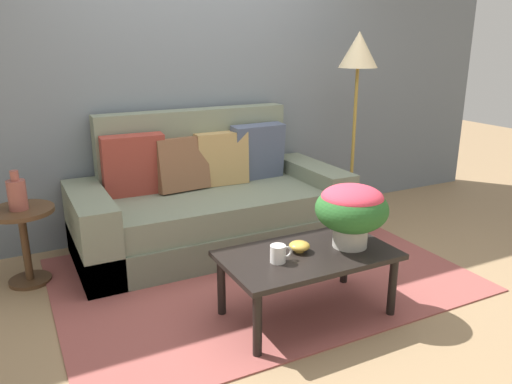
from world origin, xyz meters
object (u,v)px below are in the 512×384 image
(potted_plant, at_px, (352,208))
(table_vase, at_px, (17,194))
(coffee_mug, at_px, (278,254))
(snack_bowl, at_px, (299,246))
(side_table, at_px, (23,232))
(couch, at_px, (209,205))
(coffee_table, at_px, (308,261))
(floor_lamp, at_px, (358,67))

(potted_plant, height_order, table_vase, table_vase)
(coffee_mug, bearing_deg, snack_bowl, 20.27)
(side_table, bearing_deg, table_vase, -113.98)
(potted_plant, bearing_deg, couch, 105.70)
(coffee_mug, bearing_deg, potted_plant, 0.09)
(coffee_mug, bearing_deg, side_table, 134.65)
(potted_plant, distance_m, table_vase, 2.16)
(side_table, relative_size, snack_bowl, 4.29)
(couch, distance_m, coffee_table, 1.31)
(table_vase, bearing_deg, snack_bowl, -39.64)
(coffee_table, relative_size, floor_lamp, 0.61)
(couch, bearing_deg, snack_bowl, -87.32)
(coffee_mug, bearing_deg, floor_lamp, 40.43)
(coffee_table, height_order, table_vase, table_vase)
(couch, xyz_separation_m, side_table, (-1.37, -0.07, 0.04))
(floor_lamp, bearing_deg, coffee_mug, -139.57)
(potted_plant, bearing_deg, side_table, 144.07)
(side_table, height_order, table_vase, table_vase)
(side_table, xyz_separation_m, table_vase, (-0.00, -0.01, 0.27))
(floor_lamp, bearing_deg, coffee_table, -135.69)
(couch, height_order, coffee_mug, couch)
(potted_plant, xyz_separation_m, coffee_mug, (-0.50, -0.00, -0.19))
(coffee_table, distance_m, table_vase, 1.94)
(side_table, relative_size, potted_plant, 1.23)
(coffee_table, xyz_separation_m, potted_plant, (0.28, -0.03, 0.29))
(coffee_table, xyz_separation_m, snack_bowl, (-0.04, 0.03, 0.09))
(couch, relative_size, table_vase, 8.04)
(floor_lamp, bearing_deg, table_vase, 179.65)
(couch, distance_m, snack_bowl, 1.28)
(snack_bowl, bearing_deg, table_vase, 140.36)
(coffee_table, relative_size, potted_plant, 2.35)
(potted_plant, height_order, coffee_mug, potted_plant)
(couch, relative_size, coffee_mug, 15.83)
(couch, distance_m, table_vase, 1.41)
(potted_plant, relative_size, snack_bowl, 3.48)
(potted_plant, bearing_deg, coffee_table, 173.66)
(floor_lamp, bearing_deg, couch, 175.80)
(coffee_table, height_order, side_table, side_table)
(coffee_table, height_order, floor_lamp, floor_lamp)
(table_vase, bearing_deg, coffee_mug, -44.98)
(coffee_table, distance_m, side_table, 1.92)
(floor_lamp, xyz_separation_m, snack_bowl, (-1.28, -1.17, -0.94))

